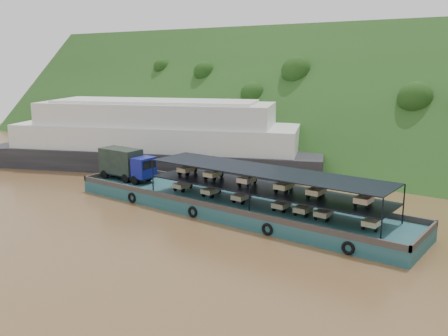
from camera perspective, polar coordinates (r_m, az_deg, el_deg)
The scene contains 4 objects.
ground at distance 48.79m, azimuth -0.22°, elevation -4.58°, with size 160.00×160.00×0.00m, color brown.
hillside at distance 79.79m, azimuth 15.49°, elevation 1.62°, with size 140.00×28.00×28.00m, color #1D3D16.
cargo_barge at distance 47.75m, azimuth -0.16°, elevation -3.53°, with size 35.00×7.18×4.60m.
passenger_ferry at distance 67.47m, azimuth -7.76°, elevation 3.42°, with size 44.85×28.31×8.96m.
Camera 1 is at (28.01, -37.36, 14.17)m, focal length 40.00 mm.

